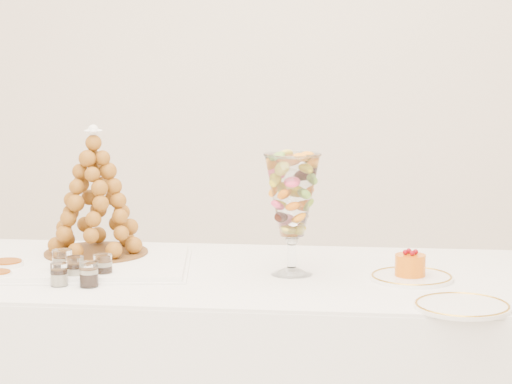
# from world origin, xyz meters

# --- Properties ---
(lace_tray) EXTENTS (0.61, 0.50, 0.02)m
(lace_tray) POSITION_xyz_m (-0.37, 0.24, 0.76)
(lace_tray) COLOR white
(lace_tray) RESTS_ON buffet_table
(macaron_vase) EXTENTS (0.16, 0.16, 0.34)m
(macaron_vase) POSITION_xyz_m (0.23, 0.22, 0.97)
(macaron_vase) COLOR white
(macaron_vase) RESTS_ON buffet_table
(cake_plate) EXTENTS (0.23, 0.23, 0.01)m
(cake_plate) POSITION_xyz_m (0.56, 0.20, 0.75)
(cake_plate) COLOR white
(cake_plate) RESTS_ON buffet_table
(spare_plate) EXTENTS (0.24, 0.24, 0.01)m
(spare_plate) POSITION_xyz_m (0.68, -0.09, 0.75)
(spare_plate) COLOR white
(spare_plate) RESTS_ON buffet_table
(verrine_a) EXTENTS (0.06, 0.06, 0.07)m
(verrine_a) POSITION_xyz_m (-0.41, 0.12, 0.79)
(verrine_a) COLOR white
(verrine_a) RESTS_ON buffet_table
(verrine_b) EXTENTS (0.06, 0.06, 0.07)m
(verrine_b) POSITION_xyz_m (-0.36, 0.07, 0.78)
(verrine_b) COLOR white
(verrine_b) RESTS_ON buffet_table
(verrine_c) EXTENTS (0.06, 0.06, 0.07)m
(verrine_c) POSITION_xyz_m (-0.29, 0.10, 0.78)
(verrine_c) COLOR white
(verrine_c) RESTS_ON buffet_table
(verrine_d) EXTENTS (0.06, 0.06, 0.06)m
(verrine_d) POSITION_xyz_m (-0.38, 0.01, 0.78)
(verrine_d) COLOR white
(verrine_d) RESTS_ON buffet_table
(verrine_e) EXTENTS (0.05, 0.05, 0.07)m
(verrine_e) POSITION_xyz_m (-0.30, 0.01, 0.78)
(verrine_e) COLOR white
(verrine_e) RESTS_ON buffet_table
(ramekin_back) EXTENTS (0.10, 0.10, 0.03)m
(ramekin_back) POSITION_xyz_m (-0.58, 0.14, 0.76)
(ramekin_back) COLOR white
(ramekin_back) RESTS_ON buffet_table
(croquembouche) EXTENTS (0.31, 0.31, 0.39)m
(croquembouche) POSITION_xyz_m (-0.38, 0.34, 0.96)
(croquembouche) COLOR brown
(croquembouche) RESTS_ON lace_tray
(mousse_cake) EXTENTS (0.08, 0.08, 0.07)m
(mousse_cake) POSITION_xyz_m (0.56, 0.20, 0.79)
(mousse_cake) COLOR orange
(mousse_cake) RESTS_ON cake_plate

